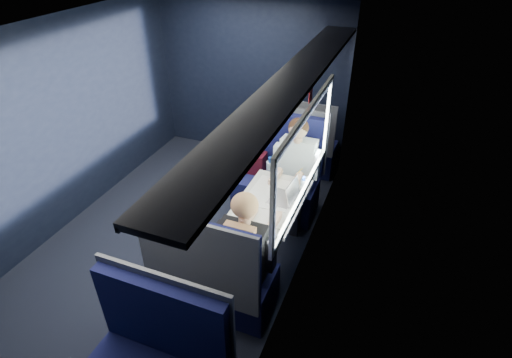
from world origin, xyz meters
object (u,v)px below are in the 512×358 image
at_px(seat_bay_near, 277,178).
at_px(man, 295,168).
at_px(woman, 248,247).
at_px(bottle_small, 303,187).
at_px(seat_bay_far, 215,278).
at_px(laptop, 287,195).
at_px(table, 268,205).
at_px(cup, 308,181).
at_px(seat_row_front, 299,146).

relative_size(seat_bay_near, man, 0.95).
relative_size(woman, bottle_small, 6.37).
bearing_deg(man, seat_bay_far, -99.03).
bearing_deg(woman, laptop, 81.62).
bearing_deg(table, man, 84.48).
xyz_separation_m(table, bottle_small, (0.30, 0.21, 0.17)).
xyz_separation_m(woman, cup, (0.23, 1.11, 0.05)).
height_order(seat_bay_far, bottle_small, seat_bay_far).
xyz_separation_m(table, seat_bay_far, (-0.18, -0.87, -0.25)).
xyz_separation_m(man, bottle_small, (0.23, -0.49, 0.11)).
bearing_deg(seat_row_front, seat_bay_near, -91.17).
distance_m(seat_bay_near, bottle_small, 0.92).
relative_size(seat_row_front, bottle_small, 5.59).
xyz_separation_m(seat_bay_near, bottle_small, (0.50, -0.66, 0.41)).
distance_m(seat_bay_far, man, 1.62).
xyz_separation_m(woman, bottle_small, (0.23, 0.92, 0.10)).
bearing_deg(bottle_small, seat_bay_far, -113.80).
bearing_deg(man, seat_row_front, 102.83).
distance_m(man, cup, 0.38).
distance_m(seat_row_front, bottle_small, 1.71).
distance_m(seat_bay_near, woman, 1.63).
xyz_separation_m(table, laptop, (0.18, 0.05, 0.14)).
relative_size(seat_bay_near, cup, 14.80).
bearing_deg(seat_bay_near, seat_row_front, 88.83).
distance_m(table, man, 0.70).
bearing_deg(man, table, -95.52).
xyz_separation_m(laptop, cup, (0.12, 0.35, -0.02)).
xyz_separation_m(seat_bay_near, man, (0.27, -0.18, 0.29)).
bearing_deg(seat_bay_far, man, 80.97).
height_order(table, bottle_small, bottle_small).
bearing_deg(seat_row_front, table, -84.20).
bearing_deg(seat_bay_far, table, 78.22).
distance_m(bottle_small, cup, 0.20).
xyz_separation_m(seat_row_front, man, (0.25, -1.10, 0.31)).
bearing_deg(bottle_small, man, 115.37).
bearing_deg(seat_row_front, laptop, -78.28).
height_order(table, seat_bay_far, seat_bay_far).
bearing_deg(seat_row_front, man, -77.17).
distance_m(seat_bay_far, seat_row_front, 2.67).
height_order(seat_bay_near, man, man).
relative_size(table, seat_bay_near, 0.79).
xyz_separation_m(seat_bay_near, seat_row_front, (0.02, 0.92, -0.01)).
relative_size(seat_row_front, woman, 0.88).
bearing_deg(cup, seat_bay_near, 136.64).
relative_size(seat_bay_far, cup, 14.80).
relative_size(table, bottle_small, 4.82).
bearing_deg(man, cup, -52.15).
distance_m(table, woman, 0.71).
height_order(seat_row_front, woman, woman).
xyz_separation_m(woman, laptop, (0.11, 0.76, 0.07)).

